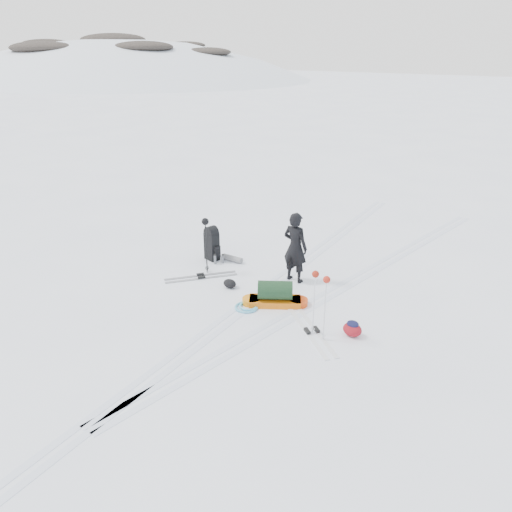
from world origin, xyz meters
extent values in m
plane|color=white|center=(0.00, 0.00, 0.00)|extent=(200.00, 200.00, 0.00)
ellipsoid|color=white|center=(-70.00, 55.00, -40.00)|extent=(143.00, 121.00, 93.50)
ellipsoid|color=black|center=(-70.00, 55.00, 6.35)|extent=(13.00, 10.00, 2.20)
ellipsoid|color=black|center=(-56.00, 49.00, 5.21)|extent=(10.40, 8.00, 1.76)
ellipsoid|color=black|center=(-83.00, 60.00, 5.41)|extent=(9.10, 7.00, 1.54)
ellipsoid|color=black|center=(-70.00, 41.00, 5.08)|extent=(11.70, 9.00, 1.98)
ellipsoid|color=black|center=(-61.00, 64.00, 5.45)|extent=(7.80, 6.00, 1.32)
ellipsoid|color=black|center=(-78.00, 47.00, 5.64)|extent=(9.88, 7.60, 1.67)
ellipsoid|color=black|center=(-50.00, 57.00, 4.46)|extent=(8.32, 6.40, 1.41)
ellipsoid|color=black|center=(-88.00, 51.00, 4.74)|extent=(7.80, 6.00, 1.32)
cube|color=silver|center=(-0.12, 0.00, 0.00)|extent=(1.40, 17.97, 0.01)
cube|color=silver|center=(0.12, 0.00, 0.00)|extent=(1.40, 17.97, 0.01)
cube|color=silver|center=(1.28, 2.00, 0.00)|extent=(2.09, 13.88, 0.01)
cube|color=silver|center=(1.52, 2.00, 0.00)|extent=(2.09, 13.88, 0.01)
imported|color=black|center=(0.22, 1.41, 0.88)|extent=(0.65, 0.44, 1.77)
cube|color=#D2620C|center=(0.52, 0.09, 0.07)|extent=(1.23, 1.02, 0.14)
cylinder|color=#E0410D|center=(0.97, 0.37, 0.07)|extent=(0.58, 0.58, 0.14)
cylinder|color=orange|center=(0.08, -0.19, 0.07)|extent=(0.58, 0.58, 0.14)
cylinder|color=black|center=(0.52, 0.09, 0.36)|extent=(0.88, 0.77, 0.42)
cube|color=black|center=(-2.29, 1.25, 0.37)|extent=(0.43, 0.34, 0.75)
cylinder|color=black|center=(-2.29, 1.25, 0.77)|extent=(0.41, 0.33, 0.36)
cube|color=black|center=(-2.10, 1.23, 0.27)|extent=(0.13, 0.21, 0.32)
cylinder|color=slate|center=(-1.75, 1.46, 0.08)|extent=(0.59, 0.18, 0.16)
cylinder|color=black|center=(-1.90, 0.58, 0.67)|extent=(0.02, 0.02, 1.35)
cylinder|color=black|center=(-1.84, 0.51, 0.67)|extent=(0.02, 0.02, 1.35)
torus|color=black|center=(-1.90, 0.58, 0.11)|extent=(0.10, 0.10, 0.01)
torus|color=black|center=(-1.84, 0.51, 0.11)|extent=(0.10, 0.10, 0.01)
sphere|color=black|center=(-1.86, 0.54, 1.37)|extent=(0.18, 0.18, 0.18)
cylinder|color=silver|center=(1.82, -0.50, 0.65)|extent=(0.02, 0.02, 1.30)
cylinder|color=silver|center=(2.11, -0.59, 0.65)|extent=(0.02, 0.02, 1.30)
torus|color=#B8BCC0|center=(1.82, -0.50, 0.10)|extent=(0.10, 0.10, 0.01)
torus|color=silver|center=(2.11, -0.59, 0.10)|extent=(0.10, 0.10, 0.01)
sphere|color=maroon|center=(1.82, -0.50, 1.32)|extent=(0.14, 0.14, 0.14)
sphere|color=maroon|center=(2.11, -0.59, 1.32)|extent=(0.14, 0.14, 0.14)
cube|color=#999CA1|center=(-1.71, 0.14, 0.01)|extent=(1.20, 1.48, 0.02)
cube|color=gray|center=(-1.85, 0.25, 0.01)|extent=(1.20, 1.48, 0.02)
cube|color=black|center=(-1.71, 0.14, 0.04)|extent=(0.17, 0.19, 0.05)
cube|color=black|center=(-1.85, 0.25, 0.04)|extent=(0.17, 0.19, 0.05)
cube|color=silver|center=(1.73, -0.55, 0.01)|extent=(1.64, 1.33, 0.02)
cube|color=silver|center=(1.85, -0.39, 0.01)|extent=(1.64, 1.33, 0.02)
cube|color=black|center=(1.73, -0.55, 0.05)|extent=(0.21, 0.19, 0.06)
cube|color=black|center=(1.85, -0.39, 0.05)|extent=(0.21, 0.19, 0.06)
torus|color=#54ACCD|center=(0.11, -0.43, 0.03)|extent=(0.57, 0.57, 0.05)
torus|color=#59BDD9|center=(0.12, -0.39, 0.04)|extent=(0.44, 0.44, 0.05)
ellipsoid|color=maroon|center=(2.51, -0.11, 0.14)|extent=(0.49, 0.46, 0.28)
ellipsoid|color=black|center=(2.51, -0.11, 0.27)|extent=(0.32, 0.30, 0.14)
cylinder|color=#5B5E63|center=(-2.02, 1.05, 0.12)|extent=(0.08, 0.08, 0.25)
cylinder|color=slate|center=(-1.89, 1.22, 0.11)|extent=(0.08, 0.08, 0.23)
cylinder|color=black|center=(-2.02, 1.05, 0.26)|extent=(0.07, 0.07, 0.03)
cylinder|color=black|center=(-1.89, 1.22, 0.24)|extent=(0.07, 0.07, 0.03)
ellipsoid|color=black|center=(-0.83, 0.17, 0.10)|extent=(0.41, 0.36, 0.21)
camera|label=1|loc=(5.93, -8.25, 5.38)|focal=35.00mm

